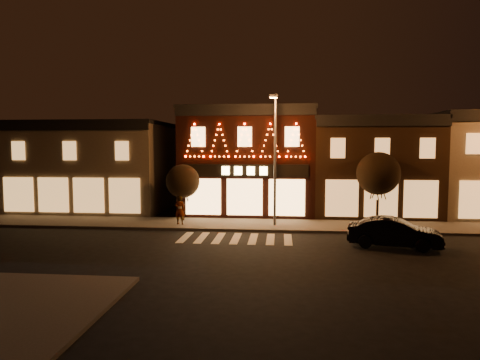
# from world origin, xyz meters

# --- Properties ---
(ground) EXTENTS (120.00, 120.00, 0.00)m
(ground) POSITION_xyz_m (0.00, 0.00, 0.00)
(ground) COLOR black
(ground) RESTS_ON ground
(sidewalk_far) EXTENTS (44.00, 4.00, 0.15)m
(sidewalk_far) POSITION_xyz_m (2.00, 8.00, 0.07)
(sidewalk_far) COLOR #47423D
(sidewalk_far) RESTS_ON ground
(building_left) EXTENTS (12.20, 8.28, 7.30)m
(building_left) POSITION_xyz_m (-13.00, 13.99, 3.66)
(building_left) COLOR #685C4A
(building_left) RESTS_ON ground
(building_pulp) EXTENTS (10.20, 8.34, 8.30)m
(building_pulp) POSITION_xyz_m (0.00, 13.98, 4.16)
(building_pulp) COLOR black
(building_pulp) RESTS_ON ground
(building_right_a) EXTENTS (9.20, 8.28, 7.50)m
(building_right_a) POSITION_xyz_m (9.50, 13.99, 3.76)
(building_right_a) COLOR #372213
(building_right_a) RESTS_ON ground
(streetlamp_mid) EXTENTS (0.54, 1.92, 8.38)m
(streetlamp_mid) POSITION_xyz_m (2.17, 7.39, 5.07)
(streetlamp_mid) COLOR #59595E
(streetlamp_mid) RESTS_ON sidewalk_far
(tree_left) EXTENTS (2.35, 2.35, 3.92)m
(tree_left) POSITION_xyz_m (-4.25, 8.89, 2.90)
(tree_left) COLOR black
(tree_left) RESTS_ON sidewalk_far
(tree_right) EXTENTS (2.87, 2.87, 4.80)m
(tree_right) POSITION_xyz_m (9.06, 8.97, 3.51)
(tree_right) COLOR black
(tree_right) RESTS_ON sidewalk_far
(dark_sedan) EXTENTS (4.98, 2.67, 1.56)m
(dark_sedan) POSITION_xyz_m (8.53, 2.69, 0.78)
(dark_sedan) COLOR black
(dark_sedan) RESTS_ON ground
(pedestrian) EXTENTS (0.78, 0.59, 1.92)m
(pedestrian) POSITION_xyz_m (-4.08, 7.28, 1.11)
(pedestrian) COLOR gray
(pedestrian) RESTS_ON sidewalk_far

